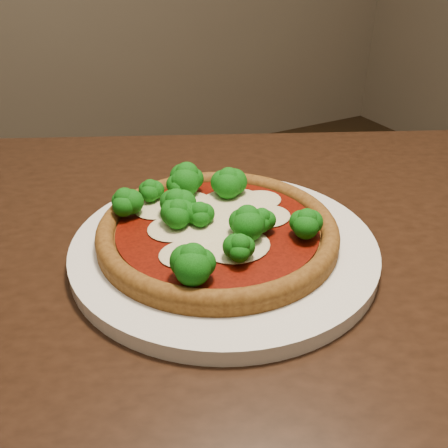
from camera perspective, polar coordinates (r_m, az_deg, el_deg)
name	(u,v)px	position (r m, az deg, el deg)	size (l,w,h in m)	color
dining_table	(286,315)	(0.66, 7.15, -10.28)	(1.39, 1.18, 0.75)	black
plate	(224,247)	(0.58, 0.00, -2.63)	(0.35, 0.35, 0.02)	white
pizza	(214,224)	(0.57, -1.14, 0.03)	(0.28, 0.28, 0.06)	brown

